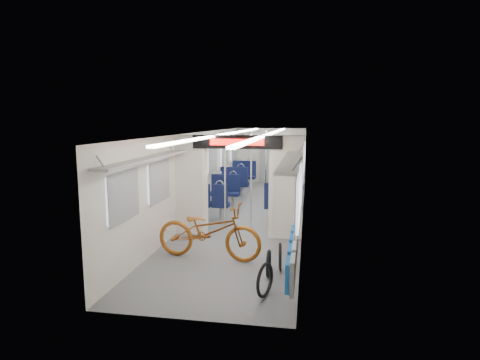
% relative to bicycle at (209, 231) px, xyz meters
% --- Properties ---
extents(carriage, '(12.00, 12.02, 2.31)m').
position_rel_bicycle_xyz_m(carriage, '(0.28, 3.36, 0.96)').
color(carriage, '#515456').
rests_on(carriage, ground).
extents(bicycle, '(2.13, 0.94, 1.09)m').
position_rel_bicycle_xyz_m(bicycle, '(0.00, 0.00, 0.00)').
color(bicycle, '#8F4A14').
rests_on(bicycle, ground).
extents(flip_bench, '(0.12, 2.07, 0.48)m').
position_rel_bicycle_xyz_m(flip_bench, '(1.63, -1.21, 0.04)').
color(flip_bench, gray).
rests_on(flip_bench, carriage).
extents(bike_hoop_a, '(0.22, 0.53, 0.54)m').
position_rel_bicycle_xyz_m(bike_hoop_a, '(1.23, -1.52, -0.30)').
color(bike_hoop_a, black).
rests_on(bike_hoop_a, ground).
extents(bike_hoop_b, '(0.05, 0.48, 0.48)m').
position_rel_bicycle_xyz_m(bike_hoop_b, '(1.21, -0.74, -0.33)').
color(bike_hoop_b, black).
rests_on(bike_hoop_b, ground).
extents(bike_hoop_c, '(0.09, 0.48, 0.48)m').
position_rel_bicycle_xyz_m(bike_hoop_c, '(1.38, -0.33, -0.33)').
color(bike_hoop_c, black).
rests_on(bike_hoop_c, ground).
extents(seat_bay_near_left, '(0.90, 2.02, 1.08)m').
position_rel_bicycle_xyz_m(seat_bay_near_left, '(-0.66, 3.83, -0.01)').
color(seat_bay_near_left, black).
rests_on(seat_bay_near_left, ground).
extents(seat_bay_near_right, '(0.94, 2.23, 1.15)m').
position_rel_bicycle_xyz_m(seat_bay_near_right, '(1.21, 4.01, 0.02)').
color(seat_bay_near_right, black).
rests_on(seat_bay_near_right, ground).
extents(seat_bay_far_left, '(0.95, 2.26, 1.16)m').
position_rel_bicycle_xyz_m(seat_bay_far_left, '(-0.66, 7.33, 0.03)').
color(seat_bay_far_left, black).
rests_on(seat_bay_far_left, ground).
extents(seat_bay_far_right, '(0.96, 2.30, 1.17)m').
position_rel_bicycle_xyz_m(seat_bay_far_right, '(1.21, 7.33, 0.03)').
color(seat_bay_far_right, black).
rests_on(seat_bay_far_right, ground).
extents(stanchion_near_left, '(0.04, 0.04, 2.30)m').
position_rel_bicycle_xyz_m(stanchion_near_left, '(-0.13, 2.19, 0.61)').
color(stanchion_near_left, silver).
rests_on(stanchion_near_left, ground).
extents(stanchion_near_right, '(0.04, 0.04, 2.30)m').
position_rel_bicycle_xyz_m(stanchion_near_right, '(0.52, 2.08, 0.61)').
color(stanchion_near_right, silver).
rests_on(stanchion_near_right, ground).
extents(stanchion_far_left, '(0.04, 0.04, 2.30)m').
position_rel_bicycle_xyz_m(stanchion_far_left, '(0.02, 5.68, 0.61)').
color(stanchion_far_left, silver).
rests_on(stanchion_far_left, ground).
extents(stanchion_far_right, '(0.04, 0.04, 2.30)m').
position_rel_bicycle_xyz_m(stanchion_far_right, '(0.52, 5.39, 0.61)').
color(stanchion_far_right, silver).
rests_on(stanchion_far_right, ground).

